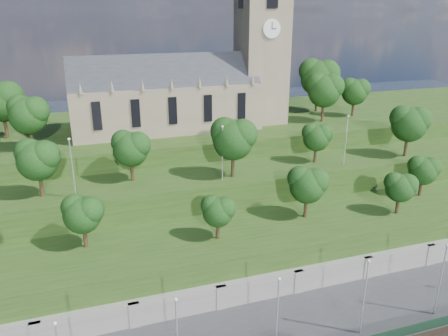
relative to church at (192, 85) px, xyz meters
name	(u,v)px	position (x,y,z in m)	size (l,w,h in m)	color
promenade	(278,335)	(-0.79, -39.98, -21.52)	(160.00, 12.00, 2.00)	#2D2D30
retaining_wall	(258,292)	(-0.79, -34.01, -20.02)	(160.00, 2.10, 5.00)	slate
embankment_lower	(241,257)	(-0.79, -27.98, -18.52)	(160.00, 12.00, 8.00)	#213B13
embankment_upper	(216,210)	(-0.79, -16.98, -16.52)	(160.00, 10.00, 12.00)	#213B13
hilltop	(185,159)	(-0.79, 4.02, -15.02)	(160.00, 32.00, 15.00)	#213B13
church	(192,85)	(0.00, 0.00, 0.00)	(38.60, 12.35, 27.60)	#6F634D
trees_lower	(256,196)	(1.25, -27.69, -10.12)	(66.16, 8.25, 7.28)	black
trees_upper	(244,138)	(3.13, -18.08, -5.07)	(62.58, 8.41, 8.79)	black
trees_hilltop	(198,92)	(1.07, -0.60, -1.16)	(72.92, 16.40, 10.83)	black
lamp_posts_promenade	(277,312)	(-2.79, -43.48, -15.31)	(60.36, 0.36, 9.17)	#B2B2B7
lamp_posts_upper	(222,149)	(-0.79, -19.98, -5.86)	(40.36, 0.36, 8.10)	#B2B2B7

